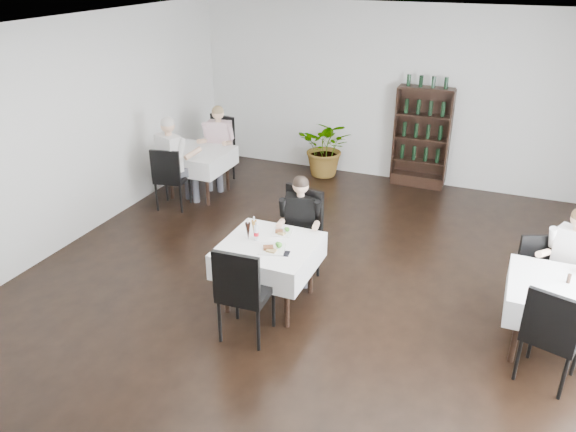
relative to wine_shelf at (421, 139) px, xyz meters
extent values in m
plane|color=black|center=(-0.60, -4.31, -0.85)|extent=(9.00, 9.00, 0.00)
plane|color=white|center=(-0.60, -4.31, 2.15)|extent=(9.00, 9.00, 0.00)
plane|color=white|center=(-0.60, 0.19, 0.65)|extent=(7.00, 0.00, 7.00)
plane|color=white|center=(-4.10, -4.31, 0.65)|extent=(0.00, 9.00, 9.00)
cube|color=black|center=(0.00, 0.01, -0.75)|extent=(0.90, 0.28, 0.20)
cylinder|color=black|center=(-1.27, -4.68, -0.49)|extent=(0.06, 0.06, 0.71)
cylinder|color=black|center=(-1.27, -3.95, -0.49)|extent=(0.06, 0.06, 0.71)
cylinder|color=black|center=(-0.53, -4.68, -0.49)|extent=(0.06, 0.06, 0.71)
cylinder|color=black|center=(-0.53, -3.95, -0.49)|extent=(0.06, 0.06, 0.71)
cube|color=black|center=(-0.90, -4.31, -0.12)|extent=(0.85, 0.85, 0.04)
cube|color=white|center=(-0.90, -4.31, -0.23)|extent=(1.03, 1.03, 0.30)
cylinder|color=black|center=(-3.64, -2.15, -0.49)|extent=(0.06, 0.06, 0.71)
cylinder|color=black|center=(-3.64, -1.47, -0.49)|extent=(0.06, 0.06, 0.71)
cylinder|color=black|center=(-2.96, -2.15, -0.49)|extent=(0.06, 0.06, 0.71)
cylinder|color=black|center=(-2.96, -1.47, -0.49)|extent=(0.06, 0.06, 0.71)
cube|color=black|center=(-3.30, -1.81, -0.12)|extent=(0.80, 0.80, 0.04)
cube|color=white|center=(-3.30, -1.81, -0.23)|extent=(0.98, 0.98, 0.30)
cylinder|color=black|center=(1.76, -4.35, -0.49)|extent=(0.06, 0.06, 0.71)
cylinder|color=black|center=(1.76, -3.67, -0.49)|extent=(0.06, 0.06, 0.71)
cube|color=black|center=(2.10, -4.01, -0.12)|extent=(0.80, 0.80, 0.04)
cube|color=white|center=(2.10, -4.01, -0.23)|extent=(0.98, 0.98, 0.30)
imported|color=#2A6121|center=(-1.64, -0.15, -0.32)|extent=(1.00, 0.88, 1.06)
cylinder|color=black|center=(-1.12, -3.89, -0.58)|extent=(0.04, 0.04, 0.52)
cylinder|color=black|center=(-1.02, -3.45, -0.58)|extent=(0.04, 0.04, 0.52)
cylinder|color=black|center=(-0.68, -4.00, -0.58)|extent=(0.04, 0.04, 0.52)
cylinder|color=black|center=(-0.58, -3.55, -0.58)|extent=(0.04, 0.04, 0.52)
cube|color=black|center=(-0.85, -3.72, -0.29)|extent=(0.63, 0.63, 0.08)
cube|color=black|center=(-0.79, -3.49, 0.02)|extent=(0.52, 0.17, 0.57)
cylinder|color=black|center=(-0.67, -4.73, -0.60)|extent=(0.04, 0.04, 0.50)
cylinder|color=black|center=(-0.65, -5.16, -0.60)|extent=(0.04, 0.04, 0.50)
cylinder|color=black|center=(-1.10, -4.75, -0.60)|extent=(0.04, 0.04, 0.50)
cylinder|color=black|center=(-1.08, -5.19, -0.60)|extent=(0.04, 0.04, 0.50)
cube|color=black|center=(-0.87, -4.96, -0.32)|extent=(0.52, 0.52, 0.08)
cube|color=black|center=(-0.86, -5.19, -0.03)|extent=(0.50, 0.08, 0.54)
cylinder|color=black|center=(-3.65, -1.31, -0.59)|extent=(0.04, 0.04, 0.52)
cylinder|color=black|center=(-3.55, -0.87, -0.59)|extent=(0.04, 0.04, 0.52)
cylinder|color=black|center=(-3.21, -1.41, -0.59)|extent=(0.04, 0.04, 0.52)
cylinder|color=black|center=(-3.11, -0.97, -0.59)|extent=(0.04, 0.04, 0.52)
cube|color=black|center=(-3.38, -1.14, -0.30)|extent=(0.62, 0.62, 0.08)
cube|color=black|center=(-3.33, -0.91, 0.01)|extent=(0.52, 0.17, 0.56)
cylinder|color=black|center=(-3.27, -2.18, -0.62)|extent=(0.04, 0.04, 0.46)
cylinder|color=black|center=(-3.20, -2.57, -0.62)|extent=(0.04, 0.04, 0.46)
cylinder|color=black|center=(-3.67, -2.26, -0.62)|extent=(0.04, 0.04, 0.46)
cylinder|color=black|center=(-3.59, -2.65, -0.62)|extent=(0.04, 0.04, 0.46)
cube|color=black|center=(-3.43, -2.42, -0.36)|extent=(0.54, 0.54, 0.07)
cube|color=black|center=(-3.39, -2.62, -0.09)|extent=(0.46, 0.14, 0.50)
cylinder|color=black|center=(1.87, -3.64, -0.64)|extent=(0.03, 0.03, 0.41)
cylinder|color=black|center=(1.72, -3.31, -0.64)|extent=(0.03, 0.03, 0.41)
cylinder|color=black|center=(2.19, -3.49, -0.64)|extent=(0.03, 0.03, 0.41)
cylinder|color=black|center=(2.05, -3.16, -0.64)|extent=(0.03, 0.03, 0.41)
cube|color=black|center=(1.96, -3.40, -0.41)|extent=(0.55, 0.55, 0.06)
cube|color=black|center=(1.88, -3.23, -0.17)|extent=(0.39, 0.21, 0.45)
cylinder|color=black|center=(2.31, -4.35, -0.61)|extent=(0.04, 0.04, 0.47)
cylinder|color=black|center=(2.19, -4.74, -0.61)|extent=(0.04, 0.04, 0.47)
cylinder|color=black|center=(1.92, -4.23, -0.61)|extent=(0.04, 0.04, 0.47)
cylinder|color=black|center=(1.80, -4.62, -0.61)|extent=(0.04, 0.04, 0.47)
cube|color=black|center=(2.06, -4.49, -0.34)|extent=(0.59, 0.59, 0.07)
cube|color=black|center=(1.99, -4.69, -0.06)|extent=(0.47, 0.19, 0.51)
cube|color=#3E3E46|center=(-0.86, -3.74, -0.33)|extent=(0.22, 0.41, 0.13)
cylinder|color=#3E3E46|center=(-0.82, -3.90, -0.62)|extent=(0.10, 0.10, 0.45)
cube|color=#3E3E46|center=(-0.69, -3.70, -0.33)|extent=(0.22, 0.41, 0.13)
cylinder|color=#3E3E46|center=(-0.64, -3.86, -0.62)|extent=(0.10, 0.10, 0.45)
cube|color=black|center=(-0.82, -3.55, -0.03)|extent=(0.41, 0.29, 0.50)
cylinder|color=#DFAE8B|center=(-0.96, -3.85, -0.05)|extent=(0.14, 0.29, 0.14)
cylinder|color=#DFAE8B|center=(-0.55, -3.74, -0.05)|extent=(0.14, 0.29, 0.14)
sphere|color=#DFAE8B|center=(-0.81, -3.57, 0.35)|extent=(0.19, 0.19, 0.19)
sphere|color=black|center=(-0.81, -3.57, 0.38)|extent=(0.19, 0.19, 0.19)
cube|color=#3E3E46|center=(-3.27, -1.44, -0.30)|extent=(0.20, 0.42, 0.14)
cylinder|color=#3E3E46|center=(-3.24, -1.62, -0.61)|extent=(0.11, 0.11, 0.48)
cube|color=#3E3E46|center=(-3.08, -1.41, -0.30)|extent=(0.20, 0.42, 0.14)
cylinder|color=#3E3E46|center=(-3.05, -1.59, -0.61)|extent=(0.11, 0.11, 0.48)
cube|color=beige|center=(-3.20, -1.25, 0.02)|extent=(0.42, 0.27, 0.53)
cylinder|color=#DFAE8B|center=(-3.38, -1.54, 0.00)|extent=(0.12, 0.31, 0.15)
cylinder|color=#DFAE8B|center=(-2.94, -1.47, 0.00)|extent=(0.12, 0.31, 0.15)
sphere|color=#DFAE8B|center=(-3.20, -1.27, 0.42)|extent=(0.20, 0.20, 0.20)
sphere|color=olive|center=(-3.20, -1.27, 0.45)|extent=(0.20, 0.20, 0.20)
cube|color=#3E3E46|center=(-3.27, -2.29, -0.27)|extent=(0.29, 0.45, 0.14)
cylinder|color=#3E3E46|center=(-3.20, -2.12, -0.60)|extent=(0.11, 0.11, 0.50)
cube|color=#3E3E46|center=(-3.46, -2.22, -0.27)|extent=(0.29, 0.45, 0.14)
cylinder|color=#3E3E46|center=(-3.39, -2.05, -0.60)|extent=(0.11, 0.11, 0.50)
cube|color=silver|center=(-3.43, -2.44, 0.06)|extent=(0.46, 0.36, 0.56)
cylinder|color=#DFAE8B|center=(-3.11, -2.26, 0.04)|extent=(0.19, 0.33, 0.16)
cylinder|color=#DFAE8B|center=(-3.55, -2.09, 0.04)|extent=(0.19, 0.33, 0.16)
sphere|color=#DFAE8B|center=(-3.42, -2.42, 0.49)|extent=(0.21, 0.21, 0.21)
sphere|color=beige|center=(-3.42, -2.42, 0.52)|extent=(0.21, 0.21, 0.21)
cube|color=#3E3E46|center=(2.06, -3.41, -0.33)|extent=(0.27, 0.40, 0.13)
cylinder|color=#3E3E46|center=(2.00, -3.57, -0.62)|extent=(0.10, 0.10, 0.45)
cube|color=#3E3E46|center=(2.23, -3.49, -0.33)|extent=(0.27, 0.40, 0.13)
cylinder|color=#3E3E46|center=(2.17, -3.64, -0.62)|extent=(0.10, 0.10, 0.45)
cube|color=silver|center=(2.22, -3.29, -0.03)|extent=(0.42, 0.33, 0.50)
cylinder|color=#DFAE8B|center=(1.93, -3.43, -0.05)|extent=(0.18, 0.29, 0.14)
cube|color=white|center=(-0.87, -4.02, -0.07)|extent=(0.26, 0.26, 0.02)
cube|color=#4F2816|center=(-0.89, -4.04, -0.05)|extent=(0.11, 0.10, 0.02)
sphere|color=#377B20|center=(-0.81, -3.99, -0.03)|extent=(0.05, 0.05, 0.05)
cube|color=olive|center=(-0.85, -4.08, -0.05)|extent=(0.09, 0.07, 0.02)
cube|color=white|center=(-0.81, -4.43, -0.07)|extent=(0.34, 0.34, 0.02)
cube|color=#4F2816|center=(-0.84, -4.46, -0.04)|extent=(0.14, 0.13, 0.03)
sphere|color=#377B20|center=(-0.74, -4.39, -0.02)|extent=(0.07, 0.07, 0.07)
cube|color=olive|center=(-0.79, -4.50, -0.05)|extent=(0.10, 0.08, 0.02)
cone|color=black|center=(-1.15, -4.32, 0.03)|extent=(0.06, 0.06, 0.21)
cylinder|color=silver|center=(-1.15, -4.32, 0.16)|extent=(0.02, 0.02, 0.05)
cone|color=#BD8130|center=(-1.12, -4.23, 0.03)|extent=(0.06, 0.06, 0.21)
cylinder|color=silver|center=(-1.12, -4.23, 0.16)|extent=(0.02, 0.02, 0.05)
cylinder|color=silver|center=(-1.07, -4.29, 0.01)|extent=(0.05, 0.05, 0.18)
cylinder|color=#AA0914|center=(-1.07, -4.29, 0.00)|extent=(0.06, 0.06, 0.04)
cylinder|color=silver|center=(-1.07, -4.29, 0.12)|extent=(0.02, 0.02, 0.04)
cube|color=black|center=(-0.67, -4.47, -0.07)|extent=(0.17, 0.14, 0.01)
cylinder|color=silver|center=(-0.69, -4.47, -0.06)|extent=(0.04, 0.17, 0.01)
cylinder|color=silver|center=(-0.66, -4.47, -0.06)|extent=(0.05, 0.17, 0.01)
cylinder|color=black|center=(2.15, -3.94, -0.03)|extent=(0.04, 0.04, 0.09)
camera|label=1|loc=(1.41, -9.34, 2.87)|focal=35.00mm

